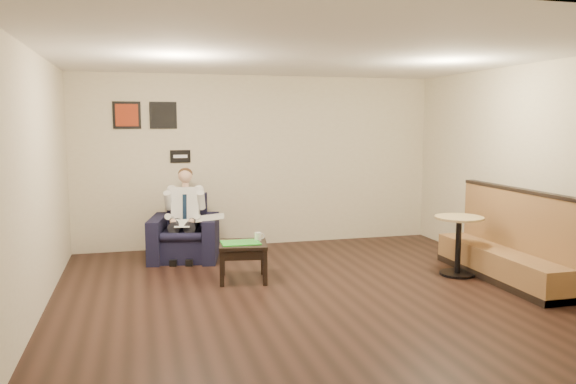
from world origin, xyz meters
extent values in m
plane|color=black|center=(0.00, 0.00, 0.00)|extent=(6.00, 6.00, 0.00)
cube|color=beige|center=(0.00, 3.00, 1.40)|extent=(6.00, 0.02, 2.80)
cube|color=beige|center=(0.00, -3.00, 1.40)|extent=(6.00, 0.02, 2.80)
cube|color=beige|center=(-3.00, 0.00, 1.40)|extent=(0.02, 6.00, 2.80)
cube|color=beige|center=(3.00, 0.00, 1.40)|extent=(0.02, 6.00, 2.80)
cube|color=white|center=(0.00, 0.00, 2.80)|extent=(6.00, 6.00, 0.02)
cube|color=black|center=(-1.30, 2.98, 1.50)|extent=(0.32, 0.02, 0.20)
cube|color=#9A2E13|center=(-2.10, 2.98, 2.15)|extent=(0.42, 0.03, 0.42)
cube|color=black|center=(-1.55, 2.98, 2.15)|extent=(0.42, 0.03, 0.42)
cube|color=black|center=(-1.32, 2.26, 0.47)|extent=(1.15, 1.15, 0.94)
cube|color=white|center=(-1.36, 2.04, 0.58)|extent=(0.26, 0.33, 0.01)
cube|color=silver|center=(-0.95, 2.08, 0.64)|extent=(0.48, 0.57, 0.01)
cube|color=black|center=(-0.68, 0.90, 0.25)|extent=(0.70, 0.70, 0.49)
cube|color=green|center=(-0.71, 0.88, 0.50)|extent=(0.50, 0.36, 0.01)
cylinder|color=white|center=(-0.46, 1.00, 0.55)|extent=(0.10, 0.10, 0.10)
cube|color=black|center=(-0.59, 1.06, 0.50)|extent=(0.17, 0.12, 0.01)
cube|color=brown|center=(2.59, 0.07, 0.59)|extent=(0.55, 2.29, 1.17)
cylinder|color=tan|center=(2.15, 0.41, 0.40)|extent=(0.68, 0.68, 0.79)
camera|label=1|loc=(-1.95, -6.11, 2.04)|focal=35.00mm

